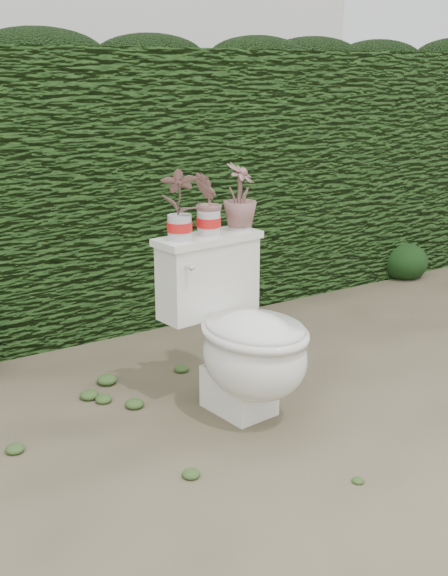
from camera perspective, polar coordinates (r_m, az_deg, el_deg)
ground at (r=3.28m, az=-2.17°, el=-10.05°), size 60.00×60.00×0.00m
hedge at (r=4.43m, az=-13.14°, el=7.56°), size 8.00×1.00×1.60m
toilet at (r=3.17m, az=1.44°, el=-3.97°), size 0.52×0.72×0.78m
potted_plant_left at (r=3.11m, az=-3.56°, el=6.51°), size 0.19×0.17×0.30m
potted_plant_center at (r=3.20m, az=-1.23°, el=6.55°), size 0.18×0.19×0.27m
potted_plant_right at (r=3.31m, az=1.26°, el=7.09°), size 0.23×0.23×0.29m
liriope_clump_2 at (r=4.49m, az=0.39°, el=-0.70°), size 0.32×0.32×0.25m
liriope_clump_3 at (r=5.53m, az=14.03°, el=2.33°), size 0.36×0.36×0.29m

